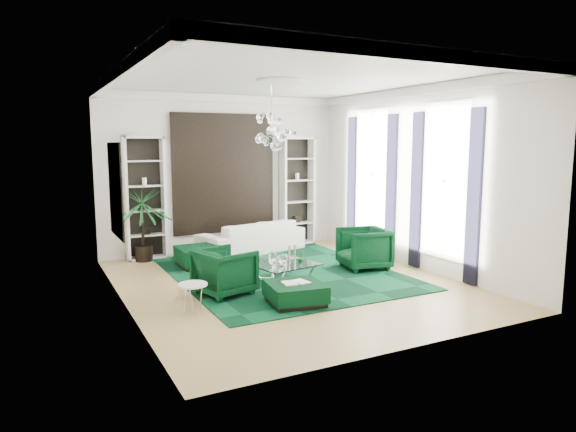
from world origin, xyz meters
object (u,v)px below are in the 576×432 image
armchair_right (364,248)px  side_table (193,298)px  ottoman_side (201,257)px  armchair_left (225,272)px  palm (142,214)px  sofa (252,237)px  coffee_table (282,273)px  ottoman_front (295,294)px

armchair_right → side_table: bearing=-63.3°
armchair_right → ottoman_side: bearing=-109.4°
armchair_left → palm: 3.44m
sofa → coffee_table: sofa is taller
ottoman_side → palm: bearing=132.6°
coffee_table → sofa: bearing=78.4°
armchair_left → ottoman_front: (0.84, -1.04, -0.23)m
side_table → sofa: bearing=55.2°
palm → ottoman_side: bearing=-47.4°
ottoman_side → side_table: bearing=-109.7°
ottoman_front → palm: (-1.57, 4.34, 0.89)m
armchair_right → palm: bearing=-114.3°
ottoman_front → palm: size_ratio=0.42×
ottoman_side → ottoman_front: ottoman_side is taller
armchair_right → ottoman_front: armchair_right is taller
sofa → armchair_right: armchair_right is taller
ottoman_front → sofa: bearing=76.7°
sofa → palm: 2.64m
armchair_left → coffee_table: 1.27m
sofa → side_table: 4.53m
coffee_table → ottoman_front: size_ratio=1.27×
sofa → ottoman_front: bearing=63.3°
sofa → ottoman_side: 1.76m
coffee_table → ottoman_side: 2.20m
armchair_right → palm: palm is taller
palm → ottoman_front: bearing=-70.0°
ottoman_side → ottoman_front: size_ratio=1.07×
ottoman_side → ottoman_front: 3.31m
coffee_table → side_table: size_ratio=2.44×
coffee_table → palm: 3.74m
coffee_table → armchair_left: bearing=-169.2°
sofa → palm: bearing=-19.1°
ottoman_side → armchair_right: bearing=-30.7°
coffee_table → side_table: (-2.01, -0.91, 0.03)m
armchair_left → side_table: armchair_left is taller
ottoman_side → side_table: (-1.04, -2.89, 0.01)m
armchair_right → ottoman_side: size_ratio=1.01×
coffee_table → ottoman_front: 1.34m
ottoman_front → side_table: size_ratio=1.92×
ottoman_side → palm: (-0.99, 1.08, 0.86)m
ottoman_side → ottoman_front: (0.58, -3.26, -0.03)m
armchair_right → palm: (-3.99, 2.86, 0.63)m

